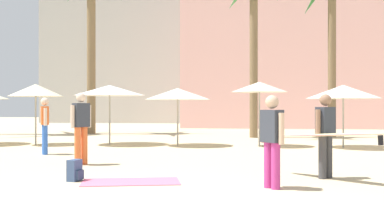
{
  "coord_description": "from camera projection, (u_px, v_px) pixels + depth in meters",
  "views": [
    {
      "loc": [
        1.82,
        -6.54,
        1.44
      ],
      "look_at": [
        0.25,
        4.17,
        1.43
      ],
      "focal_mm": 46.39,
      "sensor_mm": 36.0,
      "label": 1
    }
  ],
  "objects": [
    {
      "name": "hotel_pink",
      "position": [
        347.0,
        18.0,
        36.61
      ],
      "size": [
        23.52,
        9.3,
        16.14
      ],
      "primitive_type": "cube",
      "color": "beige",
      "rests_on": "ground"
    },
    {
      "name": "person_mid_left",
      "position": [
        81.0,
        125.0,
        12.42
      ],
      "size": [
        0.41,
        0.56,
        1.81
      ],
      "rotation": [
        0.0,
        0.0,
        2.56
      ],
      "color": "orange",
      "rests_on": "ground"
    },
    {
      "name": "ground",
      "position": [
        130.0,
        213.0,
        6.74
      ],
      "size": [
        120.0,
        120.0,
        0.0
      ],
      "primitive_type": "plane",
      "color": "#C6B28C"
    },
    {
      "name": "cafe_umbrella_2",
      "position": [
        110.0,
        90.0,
        19.13
      ],
      "size": [
        2.76,
        2.76,
        2.3
      ],
      "color": "gray",
      "rests_on": "ground"
    },
    {
      "name": "person_far_left",
      "position": [
        272.0,
        138.0,
        8.78
      ],
      "size": [
        0.46,
        0.53,
        1.66
      ],
      "rotation": [
        0.0,
        0.0,
        0.69
      ],
      "color": "#B7337F",
      "rests_on": "ground"
    },
    {
      "name": "person_far_right",
      "position": [
        45.0,
        123.0,
        15.12
      ],
      "size": [
        0.38,
        0.57,
        1.73
      ],
      "rotation": [
        0.0,
        0.0,
        0.5
      ],
      "color": "blue",
      "rests_on": "ground"
    },
    {
      "name": "cafe_umbrella_4",
      "position": [
        178.0,
        94.0,
        18.56
      ],
      "size": [
        2.47,
        2.47,
        2.16
      ],
      "color": "gray",
      "rests_on": "ground"
    },
    {
      "name": "cafe_umbrella_3",
      "position": [
        36.0,
        90.0,
        19.04
      ],
      "size": [
        2.07,
        2.07,
        2.34
      ],
      "color": "gray",
      "rests_on": "ground"
    },
    {
      "name": "beach_towel",
      "position": [
        131.0,
        182.0,
        9.53
      ],
      "size": [
        2.06,
        1.45,
        0.01
      ],
      "primitive_type": "cube",
      "rotation": [
        0.0,
        0.0,
        0.26
      ],
      "color": "#EF6684",
      "rests_on": "ground"
    },
    {
      "name": "cafe_umbrella_1",
      "position": [
        259.0,
        87.0,
        18.28
      ],
      "size": [
        2.1,
        2.1,
        2.38
      ],
      "color": "gray",
      "rests_on": "ground"
    },
    {
      "name": "cafe_umbrella_5",
      "position": [
        343.0,
        92.0,
        17.62
      ],
      "size": [
        2.63,
        2.63,
        2.23
      ],
      "color": "gray",
      "rests_on": "ground"
    },
    {
      "name": "person_near_right",
      "position": [
        326.0,
        133.0,
        9.92
      ],
      "size": [
        2.31,
        2.21,
        1.71
      ],
      "rotation": [
        0.0,
        0.0,
        2.41
      ],
      "color": "#3D3D42",
      "rests_on": "ground"
    },
    {
      "name": "backpack",
      "position": [
        75.0,
        171.0,
        9.66
      ],
      "size": [
        0.28,
        0.33,
        0.42
      ],
      "rotation": [
        0.0,
        0.0,
        6.11
      ],
      "color": "#394F76",
      "rests_on": "ground"
    }
  ]
}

